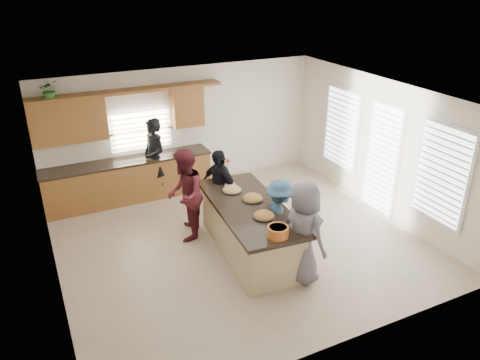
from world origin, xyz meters
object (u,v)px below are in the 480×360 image
woman_left_mid (185,195)px  woman_right_front (303,232)px  woman_left_front (219,188)px  woman_left_back (155,159)px  woman_right_back (280,219)px  island (249,230)px  salad_bowl (278,231)px

woman_left_mid → woman_right_front: (1.26, -2.10, -0.01)m
woman_left_mid → woman_left_front: size_ratio=1.11×
woman_left_back → woman_right_front: woman_left_back is taller
woman_right_back → island: bearing=64.4°
woman_right_back → woman_right_front: woman_right_front is taller
salad_bowl → woman_left_mid: woman_left_mid is taller
salad_bowl → woman_left_front: 2.29m
woman_left_mid → woman_left_back: bearing=-156.3°
woman_left_front → woman_left_mid: bearing=-96.6°
island → woman_right_back: woman_right_back is taller
salad_bowl → woman_right_front: size_ratio=0.19×
woman_left_mid → woman_right_front: woman_left_mid is taller
island → woman_right_back: (0.44, -0.32, 0.28)m
woman_left_back → woman_left_front: woman_left_back is taller
woman_left_back → woman_right_back: woman_left_back is taller
island → woman_left_back: size_ratio=1.52×
island → woman_left_mid: woman_left_mid is taller
salad_bowl → woman_right_front: bearing=2.5°
salad_bowl → woman_left_mid: bearing=110.1°
woman_left_back → woman_left_front: 1.97m
woman_left_mid → island: bearing=64.0°
salad_bowl → woman_left_mid: (-0.77, 2.12, -0.15)m
woman_left_front → woman_right_front: size_ratio=0.91×
island → woman_left_back: 3.13m
salad_bowl → woman_right_back: woman_right_back is taller
woman_left_back → salad_bowl: bearing=-6.3°
salad_bowl → woman_right_back: size_ratio=0.23×
woman_left_back → woman_right_back: size_ratio=1.24×
woman_left_front → woman_right_front: woman_right_front is taller
woman_left_mid → woman_right_back: bearing=67.9°
island → salad_bowl: (-0.08, -1.12, 0.59)m
woman_left_front → woman_right_back: size_ratio=1.09×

